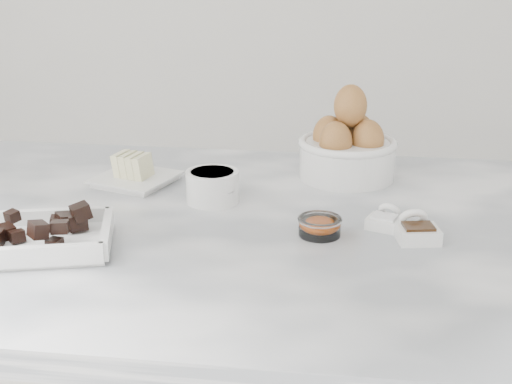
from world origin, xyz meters
TOP-DOWN VIEW (x-y plane):
  - marble_slab at (0.00, 0.00)m, footprint 1.20×0.80m
  - chocolate_dish at (-0.27, -0.14)m, footprint 0.23×0.20m
  - butter_plate at (-0.22, 0.16)m, footprint 0.16×0.16m
  - sugar_ramekin at (-0.06, 0.08)m, footprint 0.09×0.09m
  - egg_bowl at (0.16, 0.25)m, footprint 0.18×0.18m
  - honey_bowl at (-0.05, 0.08)m, footprint 0.07×0.07m
  - zest_bowl at (0.13, -0.04)m, footprint 0.07×0.07m
  - vanilla_spoon at (0.27, -0.03)m, footprint 0.07×0.08m
  - salt_spoon at (0.22, 0.01)m, footprint 0.06×0.07m

SIDE VIEW (x-z plane):
  - marble_slab at x=0.00m, z-range 0.90..0.94m
  - salt_spoon at x=0.22m, z-range 0.93..0.97m
  - vanilla_spoon at x=0.27m, z-range 0.93..0.98m
  - honey_bowl at x=-0.05m, z-range 0.94..0.97m
  - zest_bowl at x=0.13m, z-range 0.94..0.97m
  - butter_plate at x=-0.22m, z-range 0.93..0.99m
  - chocolate_dish at x=-0.27m, z-range 0.94..0.99m
  - sugar_ramekin at x=-0.06m, z-range 0.94..1.00m
  - egg_bowl at x=0.16m, z-range 0.91..1.08m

